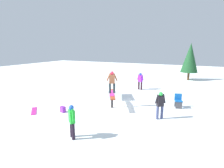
{
  "coord_description": "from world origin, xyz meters",
  "views": [
    {
      "loc": [
        9.52,
        4.53,
        3.77
      ],
      "look_at": [
        0.0,
        0.0,
        1.53
      ],
      "focal_mm": 28.0,
      "sensor_mm": 36.0,
      "label": 1
    }
  ],
  "objects_px": {
    "bystander_green": "(72,120)",
    "folding_chair": "(178,101)",
    "pine_tree_near": "(190,58)",
    "rail_feature": "(112,96)",
    "bystander_black": "(160,104)",
    "backpack_on_snow": "(63,109)",
    "main_rider_on_rail": "(112,82)",
    "bystander_purple": "(140,80)",
    "loose_snowboard_magenta": "(34,111)"
  },
  "relations": [
    {
      "from": "main_rider_on_rail",
      "to": "folding_chair",
      "type": "bearing_deg",
      "value": 89.89
    },
    {
      "from": "pine_tree_near",
      "to": "rail_feature",
      "type": "bearing_deg",
      "value": -17.78
    },
    {
      "from": "loose_snowboard_magenta",
      "to": "backpack_on_snow",
      "type": "height_order",
      "value": "backpack_on_snow"
    },
    {
      "from": "bystander_green",
      "to": "bystander_purple",
      "type": "height_order",
      "value": "bystander_purple"
    },
    {
      "from": "folding_chair",
      "to": "bystander_green",
      "type": "bearing_deg",
      "value": -138.6
    },
    {
      "from": "bystander_purple",
      "to": "loose_snowboard_magenta",
      "type": "relative_size",
      "value": 1.12
    },
    {
      "from": "bystander_black",
      "to": "folding_chair",
      "type": "xyz_separation_m",
      "value": [
        -2.32,
        0.73,
        -0.42
      ]
    },
    {
      "from": "bystander_green",
      "to": "bystander_purple",
      "type": "relative_size",
      "value": 0.96
    },
    {
      "from": "folding_chair",
      "to": "bystander_black",
      "type": "bearing_deg",
      "value": -124.46
    },
    {
      "from": "bystander_purple",
      "to": "backpack_on_snow",
      "type": "relative_size",
      "value": 4.49
    },
    {
      "from": "rail_feature",
      "to": "bystander_black",
      "type": "relative_size",
      "value": 1.48
    },
    {
      "from": "main_rider_on_rail",
      "to": "bystander_black",
      "type": "relative_size",
      "value": 0.94
    },
    {
      "from": "bystander_purple",
      "to": "bystander_black",
      "type": "relative_size",
      "value": 1.03
    },
    {
      "from": "rail_feature",
      "to": "pine_tree_near",
      "type": "distance_m",
      "value": 13.05
    },
    {
      "from": "main_rider_on_rail",
      "to": "bystander_purple",
      "type": "bearing_deg",
      "value": 152.12
    },
    {
      "from": "loose_snowboard_magenta",
      "to": "folding_chair",
      "type": "xyz_separation_m",
      "value": [
        -4.39,
        7.74,
        0.4
      ]
    },
    {
      "from": "main_rider_on_rail",
      "to": "bystander_green",
      "type": "relative_size",
      "value": 0.96
    },
    {
      "from": "main_rider_on_rail",
      "to": "pine_tree_near",
      "type": "height_order",
      "value": "pine_tree_near"
    },
    {
      "from": "bystander_green",
      "to": "folding_chair",
      "type": "relative_size",
      "value": 1.66
    },
    {
      "from": "rail_feature",
      "to": "bystander_black",
      "type": "bearing_deg",
      "value": 52.42
    },
    {
      "from": "bystander_green",
      "to": "folding_chair",
      "type": "xyz_separation_m",
      "value": [
        -5.95,
        3.65,
        -0.41
      ]
    },
    {
      "from": "rail_feature",
      "to": "bystander_purple",
      "type": "xyz_separation_m",
      "value": [
        -5.41,
        0.23,
        0.08
      ]
    },
    {
      "from": "bystander_green",
      "to": "loose_snowboard_magenta",
      "type": "bearing_deg",
      "value": -164.29
    },
    {
      "from": "backpack_on_snow",
      "to": "main_rider_on_rail",
      "type": "bearing_deg",
      "value": 55.83
    },
    {
      "from": "rail_feature",
      "to": "bystander_black",
      "type": "height_order",
      "value": "bystander_black"
    },
    {
      "from": "folding_chair",
      "to": "pine_tree_near",
      "type": "distance_m",
      "value": 10.74
    },
    {
      "from": "bystander_green",
      "to": "backpack_on_snow",
      "type": "distance_m",
      "value": 3.32
    },
    {
      "from": "bystander_black",
      "to": "pine_tree_near",
      "type": "xyz_separation_m",
      "value": [
        -12.84,
        0.89,
        1.74
      ]
    },
    {
      "from": "main_rider_on_rail",
      "to": "bystander_green",
      "type": "xyz_separation_m",
      "value": [
        4.15,
        0.14,
        -0.81
      ]
    },
    {
      "from": "main_rider_on_rail",
      "to": "loose_snowboard_magenta",
      "type": "relative_size",
      "value": 1.03
    },
    {
      "from": "rail_feature",
      "to": "pine_tree_near",
      "type": "xyz_separation_m",
      "value": [
        -12.31,
        3.95,
        1.79
      ]
    },
    {
      "from": "main_rider_on_rail",
      "to": "loose_snowboard_magenta",
      "type": "xyz_separation_m",
      "value": [
        2.6,
        -3.95,
        -1.61
      ]
    },
    {
      "from": "main_rider_on_rail",
      "to": "bystander_green",
      "type": "bearing_deg",
      "value": -23.53
    },
    {
      "from": "bystander_green",
      "to": "loose_snowboard_magenta",
      "type": "height_order",
      "value": "bystander_green"
    },
    {
      "from": "rail_feature",
      "to": "bystander_black",
      "type": "distance_m",
      "value": 3.11
    },
    {
      "from": "pine_tree_near",
      "to": "bystander_purple",
      "type": "bearing_deg",
      "value": -28.31
    },
    {
      "from": "folding_chair",
      "to": "pine_tree_near",
      "type": "height_order",
      "value": "pine_tree_near"
    },
    {
      "from": "rail_feature",
      "to": "pine_tree_near",
      "type": "relative_size",
      "value": 0.52
    },
    {
      "from": "bystander_black",
      "to": "backpack_on_snow",
      "type": "xyz_separation_m",
      "value": [
        1.44,
        -5.34,
        -0.66
      ]
    },
    {
      "from": "bystander_green",
      "to": "folding_chair",
      "type": "distance_m",
      "value": 6.99
    },
    {
      "from": "main_rider_on_rail",
      "to": "pine_tree_near",
      "type": "relative_size",
      "value": 0.33
    },
    {
      "from": "bystander_black",
      "to": "pine_tree_near",
      "type": "height_order",
      "value": "pine_tree_near"
    },
    {
      "from": "main_rider_on_rail",
      "to": "pine_tree_near",
      "type": "distance_m",
      "value": 12.96
    },
    {
      "from": "main_rider_on_rail",
      "to": "pine_tree_near",
      "type": "xyz_separation_m",
      "value": [
        -12.31,
        3.95,
        0.94
      ]
    },
    {
      "from": "pine_tree_near",
      "to": "bystander_green",
      "type": "bearing_deg",
      "value": -13.03
    },
    {
      "from": "folding_chair",
      "to": "pine_tree_near",
      "type": "xyz_separation_m",
      "value": [
        -10.52,
        0.16,
        2.16
      ]
    },
    {
      "from": "main_rider_on_rail",
      "to": "bystander_purple",
      "type": "relative_size",
      "value": 0.92
    },
    {
      "from": "main_rider_on_rail",
      "to": "bystander_black",
      "type": "height_order",
      "value": "main_rider_on_rail"
    },
    {
      "from": "bystander_black",
      "to": "folding_chair",
      "type": "distance_m",
      "value": 2.47
    },
    {
      "from": "bystander_black",
      "to": "backpack_on_snow",
      "type": "height_order",
      "value": "bystander_black"
    }
  ]
}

